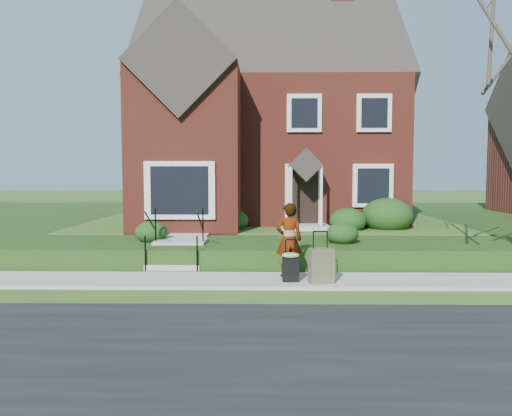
{
  "coord_description": "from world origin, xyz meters",
  "views": [
    {
      "loc": [
        -0.17,
        -11.46,
        2.55
      ],
      "look_at": [
        -0.4,
        2.0,
        1.59
      ],
      "focal_mm": 35.0,
      "sensor_mm": 36.0,
      "label": 1
    }
  ],
  "objects_px": {
    "woman": "(289,240)",
    "suitcase_olive": "(321,266)",
    "front_steps": "(178,250)",
    "suitcase_black": "(291,265)"
  },
  "relations": [
    {
      "from": "front_steps",
      "to": "woman",
      "type": "distance_m",
      "value": 3.32
    },
    {
      "from": "woman",
      "to": "suitcase_black",
      "type": "xyz_separation_m",
      "value": [
        0.01,
        -0.6,
        -0.5
      ]
    },
    {
      "from": "front_steps",
      "to": "suitcase_black",
      "type": "relative_size",
      "value": 2.1
    },
    {
      "from": "woman",
      "to": "suitcase_olive",
      "type": "height_order",
      "value": "woman"
    },
    {
      "from": "suitcase_olive",
      "to": "woman",
      "type": "bearing_deg",
      "value": 122.05
    },
    {
      "from": "suitcase_olive",
      "to": "front_steps",
      "type": "bearing_deg",
      "value": 136.31
    },
    {
      "from": "front_steps",
      "to": "woman",
      "type": "relative_size",
      "value": 1.15
    },
    {
      "from": "woman",
      "to": "suitcase_black",
      "type": "bearing_deg",
      "value": 82.95
    },
    {
      "from": "woman",
      "to": "front_steps",
      "type": "bearing_deg",
      "value": -35.75
    },
    {
      "from": "woman",
      "to": "suitcase_olive",
      "type": "bearing_deg",
      "value": 125.71
    }
  ]
}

